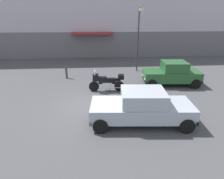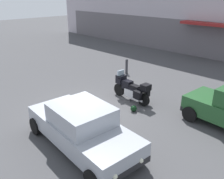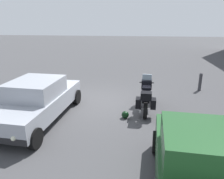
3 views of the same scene
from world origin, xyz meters
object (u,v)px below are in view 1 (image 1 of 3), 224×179
(motorcycle, at_px, (107,82))
(bollard_curbside, at_px, (66,72))
(helmet, at_px, (122,93))
(car_hatchback_near, at_px, (172,74))
(car_sedan_far, at_px, (142,107))
(streetlamp_curbside, at_px, (139,34))

(motorcycle, distance_m, bollard_curbside, 4.19)
(helmet, relative_size, car_hatchback_near, 0.07)
(motorcycle, height_order, helmet, motorcycle)
(motorcycle, bearing_deg, car_hatchback_near, -166.11)
(helmet, bearing_deg, motorcycle, 136.42)
(car_hatchback_near, bearing_deg, motorcycle, 15.05)
(motorcycle, xyz_separation_m, car_sedan_far, (1.33, -4.02, 0.16))
(streetlamp_curbside, height_order, bollard_curbside, streetlamp_curbside)
(motorcycle, distance_m, car_sedan_far, 4.24)
(car_sedan_far, bearing_deg, bollard_curbside, 125.97)
(car_sedan_far, distance_m, streetlamp_curbside, 8.95)
(helmet, height_order, streetlamp_curbside, streetlamp_curbside)
(helmet, distance_m, streetlamp_curbside, 6.38)
(bollard_curbside, bearing_deg, car_hatchback_near, -15.28)
(motorcycle, relative_size, helmet, 8.09)
(car_hatchback_near, height_order, streetlamp_curbside, streetlamp_curbside)
(bollard_curbside, bearing_deg, streetlamp_curbside, 15.08)
(streetlamp_curbside, bearing_deg, car_sedan_far, -99.89)
(car_sedan_far, xyz_separation_m, streetlamp_curbside, (1.49, 8.52, 2.30))
(motorcycle, distance_m, helmet, 1.25)
(car_hatchback_near, height_order, bollard_curbside, car_hatchback_near)
(car_sedan_far, height_order, bollard_curbside, car_sedan_far)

